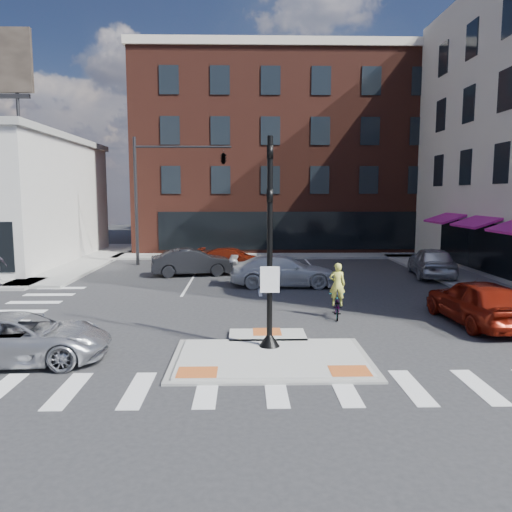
{
  "coord_description": "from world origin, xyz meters",
  "views": [
    {
      "loc": [
        -0.73,
        -13.63,
        4.52
      ],
      "look_at": [
        -0.24,
        6.45,
        2.0
      ],
      "focal_mm": 35.0,
      "sensor_mm": 36.0,
      "label": 1
    }
  ],
  "objects_px": {
    "bg_car_dark": "(192,262)",
    "silver_suv": "(20,338)",
    "bg_car_silver": "(432,262)",
    "white_pickup": "(283,271)",
    "cyclist": "(337,299)",
    "red_sedan": "(477,302)",
    "bg_car_red": "(233,259)"
  },
  "relations": [
    {
      "from": "bg_car_dark",
      "to": "silver_suv",
      "type": "bearing_deg",
      "value": 156.55
    },
    {
      "from": "white_pickup",
      "to": "bg_car_silver",
      "type": "distance_m",
      "value": 8.66
    },
    {
      "from": "red_sedan",
      "to": "white_pickup",
      "type": "height_order",
      "value": "red_sedan"
    },
    {
      "from": "cyclist",
      "to": "bg_car_dark",
      "type": "bearing_deg",
      "value": -48.33
    },
    {
      "from": "silver_suv",
      "to": "bg_car_dark",
      "type": "relative_size",
      "value": 1.05
    },
    {
      "from": "silver_suv",
      "to": "bg_car_red",
      "type": "relative_size",
      "value": 1.1
    },
    {
      "from": "bg_car_dark",
      "to": "cyclist",
      "type": "xyz_separation_m",
      "value": [
        6.26,
        -9.71,
        -0.06
      ]
    },
    {
      "from": "silver_suv",
      "to": "red_sedan",
      "type": "xyz_separation_m",
      "value": [
        14.11,
        3.55,
        0.15
      ]
    },
    {
      "from": "silver_suv",
      "to": "cyclist",
      "type": "height_order",
      "value": "cyclist"
    },
    {
      "from": "bg_car_dark",
      "to": "red_sedan",
      "type": "bearing_deg",
      "value": -145.59
    },
    {
      "from": "bg_car_silver",
      "to": "cyclist",
      "type": "bearing_deg",
      "value": 61.43
    },
    {
      "from": "bg_car_dark",
      "to": "bg_car_silver",
      "type": "xyz_separation_m",
      "value": [
        13.09,
        -0.87,
        0.09
      ]
    },
    {
      "from": "bg_car_dark",
      "to": "cyclist",
      "type": "bearing_deg",
      "value": -158.18
    },
    {
      "from": "red_sedan",
      "to": "bg_car_red",
      "type": "distance_m",
      "value": 15.7
    },
    {
      "from": "bg_car_silver",
      "to": "bg_car_red",
      "type": "height_order",
      "value": "bg_car_silver"
    },
    {
      "from": "red_sedan",
      "to": "bg_car_dark",
      "type": "height_order",
      "value": "red_sedan"
    },
    {
      "from": "white_pickup",
      "to": "bg_car_red",
      "type": "xyz_separation_m",
      "value": [
        -2.59,
        5.63,
        -0.13
      ]
    },
    {
      "from": "bg_car_dark",
      "to": "bg_car_silver",
      "type": "height_order",
      "value": "bg_car_silver"
    },
    {
      "from": "silver_suv",
      "to": "red_sedan",
      "type": "distance_m",
      "value": 14.55
    },
    {
      "from": "bg_car_silver",
      "to": "cyclist",
      "type": "relative_size",
      "value": 2.4
    },
    {
      "from": "silver_suv",
      "to": "white_pickup",
      "type": "distance_m",
      "value": 13.55
    },
    {
      "from": "silver_suv",
      "to": "white_pickup",
      "type": "bearing_deg",
      "value": -40.42
    },
    {
      "from": "bg_car_silver",
      "to": "bg_car_red",
      "type": "xyz_separation_m",
      "value": [
        -10.88,
        3.12,
        -0.2
      ]
    },
    {
      "from": "white_pickup",
      "to": "bg_car_dark",
      "type": "xyz_separation_m",
      "value": [
        -4.8,
        3.37,
        -0.01
      ]
    },
    {
      "from": "red_sedan",
      "to": "cyclist",
      "type": "distance_m",
      "value": 4.8
    },
    {
      "from": "red_sedan",
      "to": "cyclist",
      "type": "xyz_separation_m",
      "value": [
        -4.68,
        1.08,
        -0.13
      ]
    },
    {
      "from": "red_sedan",
      "to": "white_pickup",
      "type": "bearing_deg",
      "value": -54.2
    },
    {
      "from": "bg_car_dark",
      "to": "bg_car_red",
      "type": "height_order",
      "value": "bg_car_dark"
    },
    {
      "from": "bg_car_silver",
      "to": "cyclist",
      "type": "xyz_separation_m",
      "value": [
        -6.83,
        -8.84,
        -0.15
      ]
    },
    {
      "from": "bg_car_dark",
      "to": "bg_car_red",
      "type": "relative_size",
      "value": 1.04
    },
    {
      "from": "bg_car_red",
      "to": "cyclist",
      "type": "relative_size",
      "value": 2.13
    },
    {
      "from": "white_pickup",
      "to": "cyclist",
      "type": "height_order",
      "value": "cyclist"
    }
  ]
}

